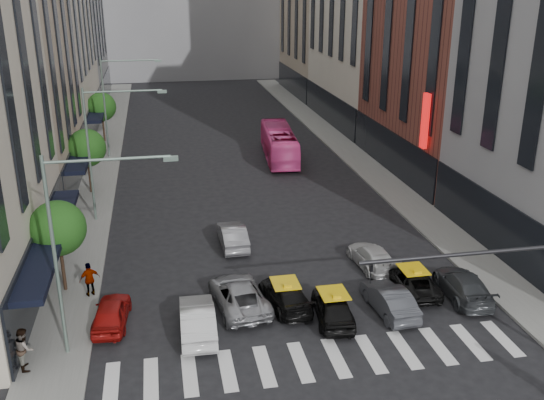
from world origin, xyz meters
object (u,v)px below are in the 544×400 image
car_white_front (198,319)px  streetlamp_far (115,94)px  taxi_center (333,307)px  pedestrian_far (90,279)px  car_red (111,312)px  taxi_left (285,295)px  streetlamp_mid (102,137)px  bus (279,144)px  pedestrian_near (24,348)px  streetlamp_near (76,230)px

car_white_front → streetlamp_far: bearing=-79.9°
taxi_center → car_white_front: bearing=5.8°
pedestrian_far → streetlamp_far: bearing=-114.0°
car_red → taxi_left: car_red is taller
car_white_front → taxi_left: car_white_front is taller
streetlamp_mid → taxi_center: (11.39, -15.41, -5.19)m
streetlamp_far → car_white_front: bearing=-81.2°
bus → pedestrian_far: bus is taller
streetlamp_far → pedestrian_far: (-0.36, -26.92, -4.83)m
car_white_front → streetlamp_mid: bearing=-71.2°
taxi_left → bus: bearing=-108.7°
streetlamp_far → car_red: bearing=-88.4°
car_red → taxi_center: taxi_center is taller
taxi_left → streetlamp_mid: bearing=-63.4°
bus → pedestrian_far: 27.82m
streetlamp_far → pedestrian_far: bearing=-90.8°
streetlamp_mid → pedestrian_near: bearing=-98.4°
taxi_center → pedestrian_near: bearing=12.2°
streetlamp_mid → taxi_left: 17.41m
car_red → pedestrian_far: bearing=-62.5°
streetlamp_far → pedestrian_far: streetlamp_far is taller
streetlamp_near → streetlamp_mid: 16.00m
streetlamp_near → bus: bearing=63.2°
streetlamp_near → pedestrian_far: (-0.36, 5.08, -4.83)m
car_red → pedestrian_near: bearing=47.6°
car_red → streetlamp_mid: bearing=-81.4°
pedestrian_far → pedestrian_near: bearing=47.1°
taxi_center → pedestrian_far: bearing=-14.8°
car_red → bus: bearing=-112.1°
streetlamp_far → taxi_center: 33.81m
streetlamp_mid → taxi_center: size_ratio=2.14×
streetlamp_mid → streetlamp_far: bearing=90.0°
streetlamp_near → taxi_left: size_ratio=2.03×
taxi_left → pedestrian_near: bearing=7.3°
car_white_front → pedestrian_near: (-7.34, -1.51, 0.34)m
streetlamp_near → taxi_left: (9.39, 2.32, -5.26)m
streetlamp_near → pedestrian_far: size_ratio=4.88×
bus → pedestrian_near: 34.03m
streetlamp_mid → pedestrian_near: (-2.50, -16.89, -4.81)m
car_white_front → car_red: bearing=-19.9°
streetlamp_far → bus: (14.46, -3.39, -4.43)m
car_white_front → pedestrian_near: 7.50m
streetlamp_far → taxi_center: (11.39, -31.41, -5.19)m
car_red → pedestrian_near: size_ratio=2.06×
streetlamp_near → pedestrian_far: 7.02m
car_red → car_white_front: 4.29m
car_red → taxi_left: (8.55, 0.15, -0.02)m
streetlamp_mid → pedestrian_near: size_ratio=4.76×
bus → taxi_center: bearing=88.9°
taxi_center → streetlamp_mid: bearing=-47.4°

